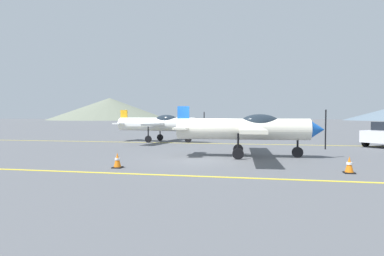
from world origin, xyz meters
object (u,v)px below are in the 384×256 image
airplane_near (248,128)px  traffic_cone_front (349,165)px  traffic_cone_side (117,160)px  airplane_mid (160,124)px

airplane_near → traffic_cone_front: 5.40m
airplane_near → traffic_cone_side: size_ratio=14.01×
airplane_near → airplane_mid: 10.68m
traffic_cone_front → traffic_cone_side: size_ratio=1.00×
traffic_cone_front → airplane_mid: bearing=131.0°
airplane_near → traffic_cone_front: bearing=-47.5°
airplane_near → airplane_mid: same height
airplane_mid → traffic_cone_front: bearing=-49.0°
airplane_near → traffic_cone_side: 6.60m
traffic_cone_front → airplane_near: bearing=132.5°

